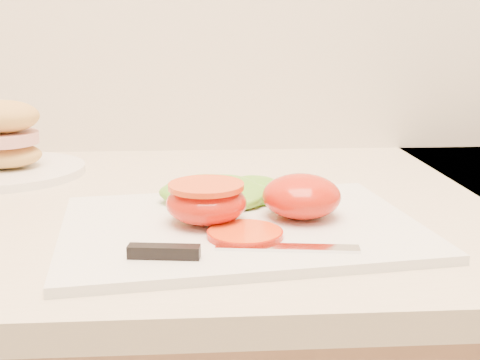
{
  "coord_description": "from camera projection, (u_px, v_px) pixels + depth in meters",
  "views": [
    {
      "loc": [
        -0.19,
        0.93,
        1.15
      ],
      "look_at": [
        -0.15,
        1.56,
        0.99
      ],
      "focal_mm": 45.0,
      "sensor_mm": 36.0,
      "label": 1
    }
  ],
  "objects": [
    {
      "name": "lettuce_leaf_0",
      "position": [
        215.0,
        193.0,
        0.72
      ],
      "size": [
        0.15,
        0.11,
        0.03
      ],
      "primitive_type": "ellipsoid",
      "rotation": [
        0.0,
        0.0,
        -0.15
      ],
      "color": "#6AB12E",
      "rests_on": "cutting_board"
    },
    {
      "name": "sandwich_plate",
      "position": [
        6.0,
        149.0,
        0.89
      ],
      "size": [
        0.23,
        0.23,
        0.11
      ],
      "rotation": [
        0.0,
        0.0,
        -0.01
      ],
      "color": "white",
      "rests_on": "counter"
    },
    {
      "name": "lettuce_leaf_1",
      "position": [
        253.0,
        191.0,
        0.74
      ],
      "size": [
        0.12,
        0.11,
        0.02
      ],
      "primitive_type": "ellipsoid",
      "rotation": [
        0.0,
        0.0,
        0.48
      ],
      "color": "#6AB12E",
      "rests_on": "cutting_board"
    },
    {
      "name": "knife",
      "position": [
        214.0,
        250.0,
        0.56
      ],
      "size": [
        0.22,
        0.04,
        0.01
      ],
      "rotation": [
        0.0,
        0.0,
        -0.13
      ],
      "color": "silver",
      "rests_on": "cutting_board"
    },
    {
      "name": "tomato_slice_0",
      "position": [
        245.0,
        234.0,
        0.61
      ],
      "size": [
        0.07,
        0.07,
        0.01
      ],
      "primitive_type": "cylinder",
      "color": "#FF480C",
      "rests_on": "cutting_board"
    },
    {
      "name": "cutting_board",
      "position": [
        241.0,
        227.0,
        0.65
      ],
      "size": [
        0.41,
        0.32,
        0.01
      ],
      "primitive_type": "cube",
      "rotation": [
        0.0,
        0.0,
        0.13
      ],
      "color": "silver",
      "rests_on": "counter"
    },
    {
      "name": "tomato_half_cut",
      "position": [
        206.0,
        201.0,
        0.65
      ],
      "size": [
        0.09,
        0.09,
        0.04
      ],
      "color": "red",
      "rests_on": "cutting_board"
    },
    {
      "name": "tomato_half_dome",
      "position": [
        302.0,
        196.0,
        0.67
      ],
      "size": [
        0.09,
        0.09,
        0.05
      ],
      "primitive_type": "ellipsoid",
      "color": "red",
      "rests_on": "cutting_board"
    }
  ]
}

